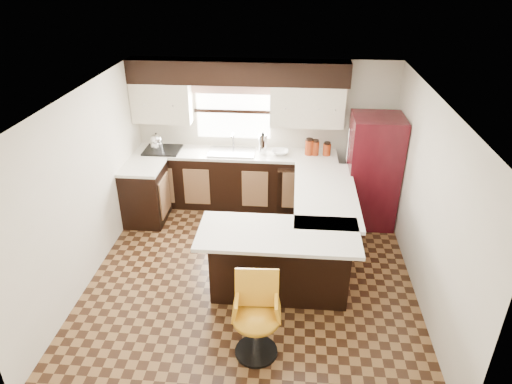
# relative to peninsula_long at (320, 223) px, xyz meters

# --- Properties ---
(floor) EXTENTS (4.40, 4.40, 0.00)m
(floor) POSITION_rel_peninsula_long_xyz_m (-0.90, -0.62, -0.45)
(floor) COLOR #49301A
(floor) RESTS_ON ground
(ceiling) EXTENTS (4.40, 4.40, 0.00)m
(ceiling) POSITION_rel_peninsula_long_xyz_m (-0.90, -0.62, 1.95)
(ceiling) COLOR silver
(ceiling) RESTS_ON wall_back
(wall_back) EXTENTS (4.40, 0.00, 4.40)m
(wall_back) POSITION_rel_peninsula_long_xyz_m (-0.90, 1.58, 0.75)
(wall_back) COLOR beige
(wall_back) RESTS_ON floor
(wall_front) EXTENTS (4.40, 0.00, 4.40)m
(wall_front) POSITION_rel_peninsula_long_xyz_m (-0.90, -2.83, 0.75)
(wall_front) COLOR beige
(wall_front) RESTS_ON floor
(wall_left) EXTENTS (0.00, 4.40, 4.40)m
(wall_left) POSITION_rel_peninsula_long_xyz_m (-3.00, -0.62, 0.75)
(wall_left) COLOR beige
(wall_left) RESTS_ON floor
(wall_right) EXTENTS (0.00, 4.40, 4.40)m
(wall_right) POSITION_rel_peninsula_long_xyz_m (1.20, -0.62, 0.75)
(wall_right) COLOR beige
(wall_right) RESTS_ON floor
(base_cab_back) EXTENTS (3.30, 0.60, 0.90)m
(base_cab_back) POSITION_rel_peninsula_long_xyz_m (-1.35, 1.28, 0.00)
(base_cab_back) COLOR black
(base_cab_back) RESTS_ON floor
(base_cab_left) EXTENTS (0.60, 0.70, 0.90)m
(base_cab_left) POSITION_rel_peninsula_long_xyz_m (-2.70, 0.62, 0.00)
(base_cab_left) COLOR black
(base_cab_left) RESTS_ON floor
(counter_back) EXTENTS (3.30, 0.60, 0.04)m
(counter_back) POSITION_rel_peninsula_long_xyz_m (-1.35, 1.28, 0.47)
(counter_back) COLOR silver
(counter_back) RESTS_ON base_cab_back
(counter_left) EXTENTS (0.60, 0.70, 0.04)m
(counter_left) POSITION_rel_peninsula_long_xyz_m (-2.70, 0.62, 0.47)
(counter_left) COLOR silver
(counter_left) RESTS_ON base_cab_left
(soffit) EXTENTS (3.40, 0.35, 0.36)m
(soffit) POSITION_rel_peninsula_long_xyz_m (-1.30, 1.40, 1.77)
(soffit) COLOR black
(soffit) RESTS_ON wall_back
(upper_cab_left) EXTENTS (0.94, 0.35, 0.64)m
(upper_cab_left) POSITION_rel_peninsula_long_xyz_m (-2.52, 1.40, 1.27)
(upper_cab_left) COLOR beige
(upper_cab_left) RESTS_ON wall_back
(upper_cab_right) EXTENTS (1.14, 0.35, 0.64)m
(upper_cab_right) POSITION_rel_peninsula_long_xyz_m (-0.22, 1.40, 1.27)
(upper_cab_right) COLOR beige
(upper_cab_right) RESTS_ON wall_back
(window_pane) EXTENTS (1.20, 0.02, 0.90)m
(window_pane) POSITION_rel_peninsula_long_xyz_m (-1.40, 1.56, 1.10)
(window_pane) COLOR white
(window_pane) RESTS_ON wall_back
(valance) EXTENTS (1.30, 0.06, 0.18)m
(valance) POSITION_rel_peninsula_long_xyz_m (-1.40, 1.52, 1.49)
(valance) COLOR #D19B93
(valance) RESTS_ON wall_back
(sink) EXTENTS (0.75, 0.45, 0.03)m
(sink) POSITION_rel_peninsula_long_xyz_m (-1.40, 1.25, 0.51)
(sink) COLOR #B2B2B7
(sink) RESTS_ON counter_back
(dishwasher) EXTENTS (0.58, 0.03, 0.78)m
(dishwasher) POSITION_rel_peninsula_long_xyz_m (-0.35, 0.99, -0.02)
(dishwasher) COLOR black
(dishwasher) RESTS_ON floor
(cooktop) EXTENTS (0.58, 0.50, 0.02)m
(cooktop) POSITION_rel_peninsula_long_xyz_m (-2.55, 1.25, 0.51)
(cooktop) COLOR black
(cooktop) RESTS_ON counter_back
(peninsula_long) EXTENTS (0.60, 1.95, 0.90)m
(peninsula_long) POSITION_rel_peninsula_long_xyz_m (0.00, 0.00, 0.00)
(peninsula_long) COLOR black
(peninsula_long) RESTS_ON floor
(peninsula_return) EXTENTS (1.65, 0.60, 0.90)m
(peninsula_return) POSITION_rel_peninsula_long_xyz_m (-0.53, -0.97, 0.00)
(peninsula_return) COLOR black
(peninsula_return) RESTS_ON floor
(counter_pen_long) EXTENTS (0.84, 1.95, 0.04)m
(counter_pen_long) POSITION_rel_peninsula_long_xyz_m (0.05, 0.00, 0.47)
(counter_pen_long) COLOR silver
(counter_pen_long) RESTS_ON peninsula_long
(counter_pen_return) EXTENTS (1.89, 0.84, 0.04)m
(counter_pen_return) POSITION_rel_peninsula_long_xyz_m (-0.55, -1.06, 0.47)
(counter_pen_return) COLOR silver
(counter_pen_return) RESTS_ON peninsula_return
(refrigerator) EXTENTS (0.75, 0.72, 1.74)m
(refrigerator) POSITION_rel_peninsula_long_xyz_m (0.81, 0.89, 0.42)
(refrigerator) COLOR #3B0910
(refrigerator) RESTS_ON floor
(bar_chair) EXTENTS (0.53, 0.53, 0.94)m
(bar_chair) POSITION_rel_peninsula_long_xyz_m (-0.72, -2.00, 0.02)
(bar_chair) COLOR orange
(bar_chair) RESTS_ON floor
(kettle) EXTENTS (0.21, 0.21, 0.28)m
(kettle) POSITION_rel_peninsula_long_xyz_m (-2.63, 1.26, 0.66)
(kettle) COLOR silver
(kettle) RESTS_ON cooktop
(percolator) EXTENTS (0.13, 0.13, 0.32)m
(percolator) POSITION_rel_peninsula_long_xyz_m (-0.90, 1.28, 0.66)
(percolator) COLOR silver
(percolator) RESTS_ON counter_back
(mixing_bowl) EXTENTS (0.28, 0.28, 0.07)m
(mixing_bowl) POSITION_rel_peninsula_long_xyz_m (-0.62, 1.28, 0.53)
(mixing_bowl) COLOR white
(mixing_bowl) RESTS_ON counter_back
(canister_large) EXTENTS (0.13, 0.13, 0.24)m
(canister_large) POSITION_rel_peninsula_long_xyz_m (-0.16, 1.30, 0.62)
(canister_large) COLOR maroon
(canister_large) RESTS_ON counter_back
(canister_med) EXTENTS (0.12, 0.12, 0.22)m
(canister_med) POSITION_rel_peninsula_long_xyz_m (-0.06, 1.30, 0.61)
(canister_med) COLOR maroon
(canister_med) RESTS_ON counter_back
(canister_small) EXTENTS (0.12, 0.12, 0.19)m
(canister_small) POSITION_rel_peninsula_long_xyz_m (0.13, 1.30, 0.59)
(canister_small) COLOR maroon
(canister_small) RESTS_ON counter_back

